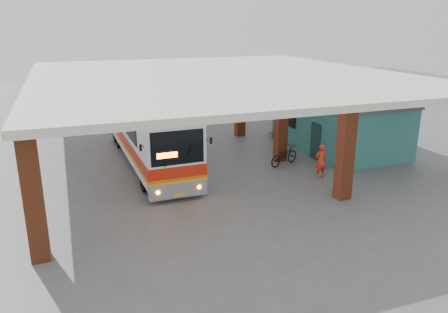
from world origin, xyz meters
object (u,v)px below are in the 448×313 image
coach_bus (148,131)px  red_chair (274,131)px  motorcycle (284,155)px  pedestrian (321,161)px

coach_bus → red_chair: coach_bus is taller
motorcycle → pedestrian: size_ratio=1.20×
coach_bus → red_chair: bearing=16.0°
coach_bus → motorcycle: coach_bus is taller
coach_bus → motorcycle: 7.61m
coach_bus → motorcycle: (6.87, -3.04, -1.25)m
motorcycle → red_chair: 6.27m
pedestrian → red_chair: size_ratio=2.06×
pedestrian → red_chair: 8.49m
pedestrian → red_chair: (1.57, 8.33, -0.48)m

